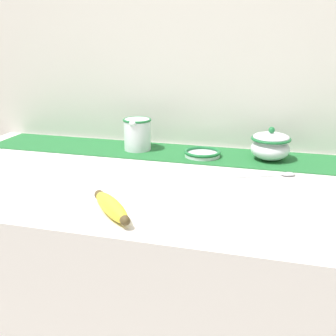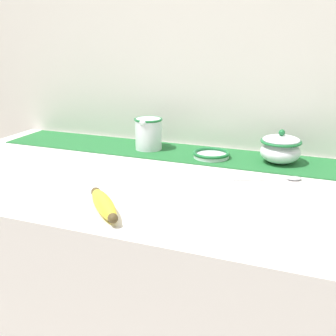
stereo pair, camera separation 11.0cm
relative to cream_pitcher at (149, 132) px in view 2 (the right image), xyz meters
name	(u,v)px [view 2 (the right image)]	position (x,y,z in m)	size (l,w,h in m)	color
countertop	(166,311)	(0.17, -0.26, -0.50)	(1.51, 0.74, 0.88)	silver
back_wall	(209,53)	(0.17, 0.14, 0.26)	(2.31, 0.04, 2.40)	silver
table_runner	(194,154)	(0.17, 0.00, -0.06)	(1.39, 0.21, 0.00)	#236B33
cream_pitcher	(149,132)	(0.00, 0.00, 0.00)	(0.10, 0.11, 0.11)	white
sugar_bowl	(281,148)	(0.44, 0.00, -0.01)	(0.12, 0.12, 0.11)	white
small_dish	(211,154)	(0.23, -0.02, -0.05)	(0.12, 0.12, 0.02)	white
banana	(104,204)	(0.12, -0.52, -0.04)	(0.15, 0.16, 0.04)	yellow
spoon	(290,179)	(0.49, -0.15, -0.06)	(0.18, 0.09, 0.01)	#B7B7BC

